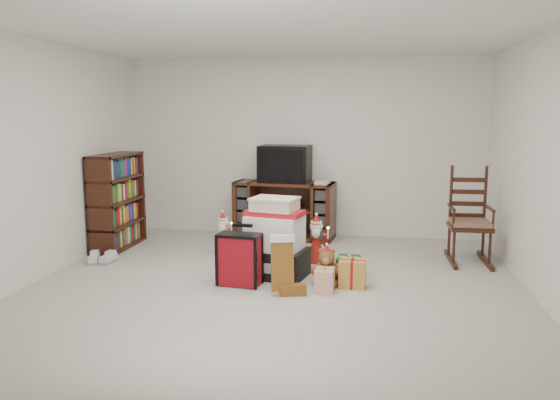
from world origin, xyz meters
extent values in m
cube|color=beige|center=(0.00, 0.00, -0.01)|extent=(5.00, 5.00, 0.01)
cube|color=silver|center=(0.00, 0.00, 2.50)|extent=(5.00, 5.00, 0.01)
cube|color=white|center=(0.00, 2.50, 1.25)|extent=(5.00, 0.01, 2.50)
cube|color=white|center=(0.00, -2.50, 1.25)|extent=(5.00, 0.01, 2.50)
cube|color=white|center=(-2.50, 0.00, 1.25)|extent=(0.01, 5.00, 2.50)
cube|color=white|center=(2.50, 0.00, 1.25)|extent=(0.01, 5.00, 2.50)
cube|color=#412112|center=(-0.24, 2.22, 0.40)|extent=(1.44, 0.66, 0.79)
cube|color=silver|center=(-0.24, 2.19, 0.47)|extent=(0.45, 0.34, 0.08)
cube|color=#3A170F|center=(-2.30, 1.33, 0.61)|extent=(0.33, 1.00, 1.23)
cube|color=#3A170F|center=(2.10, 1.31, 0.42)|extent=(0.47, 0.46, 0.04)
cube|color=#936650|center=(2.10, 1.31, 0.48)|extent=(0.44, 0.42, 0.05)
cube|color=#3A170F|center=(2.10, 1.51, 0.81)|extent=(0.40, 0.06, 0.72)
cube|color=#3A170F|center=(2.10, 1.31, 0.03)|extent=(0.48, 0.78, 0.05)
cube|color=black|center=(-0.07, 0.39, 0.15)|extent=(0.75, 0.61, 0.30)
cube|color=white|center=(-0.07, 0.39, 0.48)|extent=(0.64, 0.54, 0.37)
cube|color=red|center=(-0.07, 0.39, 0.69)|extent=(0.66, 0.44, 0.05)
cube|color=beige|center=(-0.07, 0.39, 0.78)|extent=(0.51, 0.43, 0.12)
cube|color=maroon|center=(-0.37, 0.02, 0.27)|extent=(0.43, 0.26, 0.54)
cube|color=black|center=(-0.37, 0.12, 0.61)|extent=(0.22, 0.06, 0.03)
ellipsoid|color=brown|center=(0.51, 0.20, 0.13)|extent=(0.25, 0.21, 0.26)
sphere|color=brown|center=(0.51, 0.17, 0.28)|extent=(0.17, 0.17, 0.17)
cone|color=maroon|center=(0.33, 0.89, 0.20)|extent=(0.28, 0.28, 0.40)
sphere|color=beige|center=(0.33, 0.89, 0.45)|extent=(0.13, 0.13, 0.13)
cone|color=maroon|center=(0.33, 0.89, 0.55)|extent=(0.12, 0.12, 0.10)
cylinder|color=silver|center=(0.48, 0.78, 0.41)|extent=(0.02, 0.02, 0.12)
cone|color=maroon|center=(-0.84, 1.12, 0.18)|extent=(0.26, 0.26, 0.37)
sphere|color=beige|center=(-0.84, 1.12, 0.41)|extent=(0.12, 0.12, 0.12)
cone|color=maroon|center=(-0.84, 1.12, 0.51)|extent=(0.11, 0.11, 0.09)
cylinder|color=silver|center=(-0.70, 1.02, 0.37)|extent=(0.02, 0.02, 0.11)
cube|color=silver|center=(-2.26, 0.58, 0.05)|extent=(0.19, 0.28, 0.09)
cube|color=silver|center=(-2.09, 0.58, 0.05)|extent=(0.13, 0.27, 0.09)
cube|color=red|center=(0.54, 0.28, 0.12)|extent=(0.23, 0.23, 0.23)
cube|color=#175F23|center=(0.72, 0.51, 0.12)|extent=(0.23, 0.23, 0.23)
cube|color=gold|center=(0.77, 0.15, 0.12)|extent=(0.23, 0.23, 0.23)
cube|color=white|center=(0.50, -0.03, 0.12)|extent=(0.23, 0.23, 0.23)
cube|color=black|center=(-0.24, 2.26, 1.05)|extent=(0.72, 0.53, 0.51)
cube|color=black|center=(-0.24, 2.01, 1.05)|extent=(0.59, 0.06, 0.40)
camera|label=1|loc=(0.91, -5.22, 1.75)|focal=35.00mm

